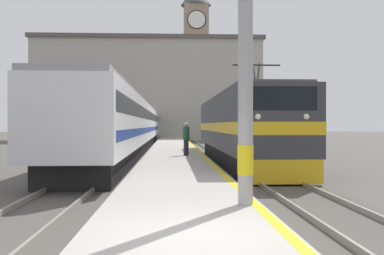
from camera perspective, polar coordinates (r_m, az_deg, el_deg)
ground_plane at (r=36.55m, az=-2.39°, el=-2.87°), size 200.00×200.00×0.00m
platform at (r=31.55m, az=-2.33°, el=-2.98°), size 3.23×140.00×0.44m
rail_track_near at (r=31.77m, az=3.83°, el=-3.29°), size 2.83×140.00×0.16m
rail_track_far at (r=31.70m, az=-8.25°, el=-3.30°), size 2.83×140.00×0.16m
locomotive_train at (r=23.53m, az=6.14°, el=-0.10°), size 2.92×17.77×4.60m
passenger_train at (r=38.65m, az=-7.26°, el=0.30°), size 2.92×51.96×3.74m
catenary_mast at (r=9.29m, az=7.20°, el=13.33°), size 2.46×0.32×7.52m
person_on_platform at (r=23.47m, az=-0.75°, el=-1.34°), size 0.34×0.34×1.73m
clock_tower at (r=70.54m, az=0.50°, el=9.04°), size 4.63×4.63×23.91m
station_building at (r=61.58m, az=-5.54°, el=4.82°), size 30.53×8.22×13.67m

